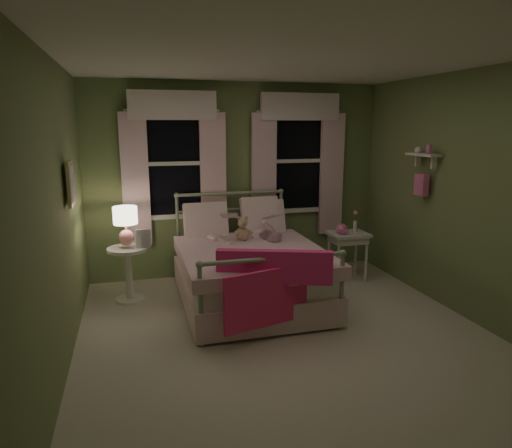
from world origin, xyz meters
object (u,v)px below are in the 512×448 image
object	(u,v)px
bed	(249,270)
nightstand_left	(128,267)
child_left	(217,219)
nightstand_right	(348,240)
child_right	(261,213)
teddy_bear	(243,231)
table_lamp	(126,222)

from	to	relation	value
bed	nightstand_left	bearing A→B (deg)	164.45
child_left	nightstand_right	bearing A→B (deg)	163.37
nightstand_left	nightstand_right	world-z (taller)	same
child_left	child_right	distance (m)	0.56
child_right	nightstand_right	xyz separation A→B (m)	(1.18, -0.05, -0.41)
child_right	teddy_bear	world-z (taller)	child_right
nightstand_right	teddy_bear	bearing A→B (deg)	-175.91
child_right	nightstand_left	bearing A→B (deg)	-9.10
teddy_bear	table_lamp	xyz separation A→B (m)	(-1.35, 0.10, 0.16)
child_right	nightstand_right	distance (m)	1.25
bed	table_lamp	world-z (taller)	bed
bed	nightstand_right	bearing A→B (deg)	14.60
table_lamp	child_right	bearing A→B (deg)	1.93
table_lamp	nightstand_right	distance (m)	2.84
bed	table_lamp	size ratio (longest dim) A/B	4.52
child_left	table_lamp	world-z (taller)	child_left
child_left	nightstand_left	distance (m)	1.18
child_left	nightstand_right	world-z (taller)	child_left
child_left	teddy_bear	xyz separation A→B (m)	(0.28, -0.16, -0.12)
nightstand_left	teddy_bear	bearing A→B (deg)	-4.37
bed	nightstand_left	size ratio (longest dim) A/B	3.13
child_left	teddy_bear	world-z (taller)	child_left
child_right	nightstand_right	bearing A→B (deg)	166.34
child_right	nightstand_left	distance (m)	1.72
nightstand_right	child_left	bearing A→B (deg)	178.21
child_right	table_lamp	bearing A→B (deg)	-9.10
bed	table_lamp	distance (m)	1.52
nightstand_right	bed	bearing A→B (deg)	-165.40
teddy_bear	nightstand_left	xyz separation A→B (m)	(-1.35, 0.10, -0.37)
nightstand_left	child_left	bearing A→B (deg)	2.94
child_left	nightstand_left	world-z (taller)	child_left
nightstand_left	table_lamp	xyz separation A→B (m)	(0.00, 0.00, 0.54)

